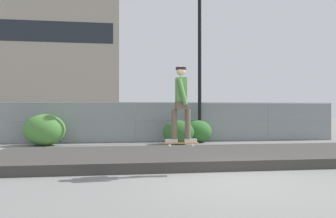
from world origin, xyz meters
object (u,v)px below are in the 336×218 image
object	(u,v)px
parked_car_near	(112,123)
shrub_center	(178,132)
skateboard	(181,143)
shrub_left	(45,130)
shrub_right	(197,131)
skater	(181,99)
street_lamp	(200,41)

from	to	relation	value
parked_car_near	shrub_center	xyz separation A→B (m)	(2.95, -3.58, -0.31)
skateboard	shrub_left	xyz separation A→B (m)	(-4.50, 7.05, -0.06)
parked_car_near	shrub_center	size ratio (longest dim) A/B	3.32
shrub_center	shrub_right	distance (m)	1.24
shrub_left	skateboard	bearing A→B (deg)	-57.46
parked_car_near	skateboard	bearing A→B (deg)	-80.00
skater	shrub_right	bearing A→B (deg)	74.14
skater	shrub_left	bearing A→B (deg)	122.54
skater	street_lamp	size ratio (longest dim) A/B	0.23
shrub_left	street_lamp	bearing A→B (deg)	3.69
skateboard	shrub_center	world-z (taller)	shrub_center
skater	shrub_left	world-z (taller)	skater
shrub_left	shrub_right	xyz separation A→B (m)	(6.63, 0.45, -0.14)
street_lamp	shrub_center	xyz separation A→B (m)	(-1.12, -0.71, -4.14)
parked_car_near	shrub_left	distance (m)	4.25
shrub_center	shrub_left	bearing A→B (deg)	177.15
skater	shrub_left	distance (m)	8.43
street_lamp	shrub_right	distance (m)	4.15
skateboard	street_lamp	xyz separation A→B (m)	(2.24, 7.49, 3.95)
shrub_left	shrub_right	distance (m)	6.65
skater	shrub_center	xyz separation A→B (m)	(1.12, 6.77, -1.18)
shrub_left	shrub_right	size ratio (longest dim) A/B	1.27
skater	shrub_center	distance (m)	6.97
shrub_left	shrub_center	distance (m)	5.63
skater	shrub_center	size ratio (longest dim) A/B	1.28
street_lamp	skater	bearing A→B (deg)	-106.66
shrub_center	shrub_right	world-z (taller)	shrub_center
skateboard	shrub_center	bearing A→B (deg)	80.57
shrub_center	parked_car_near	bearing A→B (deg)	129.49
shrub_left	shrub_center	size ratio (longest dim) A/B	1.25
skateboard	street_lamp	distance (m)	8.76
street_lamp	shrub_right	world-z (taller)	street_lamp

